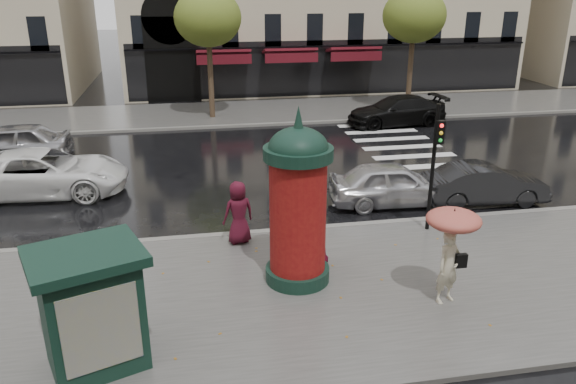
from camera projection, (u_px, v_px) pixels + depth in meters
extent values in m
plane|color=black|center=(336.00, 281.00, 13.82)|extent=(160.00, 160.00, 0.00)
cube|color=#474744|center=(341.00, 289.00, 13.34)|extent=(90.00, 7.00, 0.12)
cube|color=#474744|center=(248.00, 112.00, 31.29)|extent=(90.00, 6.00, 0.12)
cube|color=slate|center=(309.00, 229.00, 16.56)|extent=(90.00, 0.25, 0.14)
cube|color=slate|center=(254.00, 125.00, 28.52)|extent=(90.00, 0.25, 0.14)
cube|color=silver|center=(414.00, 156.00, 23.67)|extent=(3.60, 11.75, 0.01)
cylinder|color=#38281C|center=(210.00, 70.00, 29.13)|extent=(0.28, 0.28, 5.20)
ellipsoid|color=#476A21|center=(208.00, 18.00, 28.22)|extent=(3.40, 3.40, 2.89)
cylinder|color=#38281C|center=(410.00, 65.00, 30.99)|extent=(0.28, 0.28, 5.20)
ellipsoid|color=#476A21|center=(414.00, 15.00, 30.07)|extent=(3.40, 3.40, 2.89)
imported|color=beige|center=(448.00, 267.00, 12.46)|extent=(0.73, 0.60, 1.72)
cylinder|color=black|center=(451.00, 244.00, 12.26)|extent=(0.02, 0.02, 1.09)
ellipsoid|color=#B72231|center=(454.00, 220.00, 12.05)|extent=(1.19, 1.19, 0.42)
cone|color=black|center=(455.00, 210.00, 11.97)|extent=(0.04, 0.04, 0.09)
cube|color=black|center=(461.00, 261.00, 12.38)|extent=(0.25, 0.11, 0.32)
imported|color=maroon|center=(313.00, 230.00, 14.27)|extent=(0.86, 0.68, 1.74)
imported|color=#450D1C|center=(238.00, 213.00, 15.32)|extent=(0.99, 0.80, 1.77)
cylinder|color=black|center=(297.00, 273.00, 13.62)|extent=(1.55, 1.55, 0.33)
cylinder|color=maroon|center=(298.00, 214.00, 13.08)|extent=(1.33, 1.33, 2.76)
cylinder|color=black|center=(298.00, 153.00, 12.55)|extent=(1.59, 1.59, 0.28)
ellipsoid|color=black|center=(298.00, 148.00, 12.51)|extent=(1.37, 1.37, 0.96)
cone|color=black|center=(298.00, 117.00, 12.26)|extent=(0.22, 0.22, 0.50)
cylinder|color=black|center=(433.00, 169.00, 15.81)|extent=(0.11, 0.11, 3.70)
cube|color=black|center=(440.00, 132.00, 15.23)|extent=(0.24, 0.17, 0.65)
cube|color=black|center=(92.00, 314.00, 10.30)|extent=(2.02, 1.83, 2.17)
cube|color=black|center=(84.00, 256.00, 9.88)|extent=(2.41, 2.23, 0.19)
imported|color=silver|center=(393.00, 184.00, 18.33)|extent=(4.33, 1.95, 1.44)
imported|color=black|center=(485.00, 184.00, 18.50)|extent=(4.09, 1.66, 1.32)
imported|color=white|center=(43.00, 173.00, 19.20)|extent=(5.78, 2.93, 1.56)
imported|color=black|center=(396.00, 111.00, 28.58)|extent=(5.22, 2.49, 1.47)
imported|color=#98989C|center=(9.00, 144.00, 22.53)|extent=(4.78, 2.04, 1.61)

